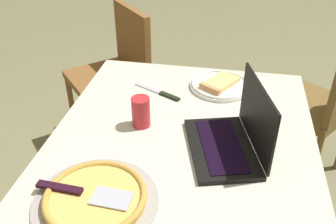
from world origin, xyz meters
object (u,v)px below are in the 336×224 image
object	(u,v)px
drink_cup	(141,112)
laptop	(234,137)
pizza_tray	(95,198)
chair_near	(117,70)
chair_far	(325,100)
table_knife	(161,93)
dining_table	(181,160)
pizza_plate	(220,85)

from	to	relation	value
drink_cup	laptop	bearing A→B (deg)	-103.68
pizza_tray	chair_near	size ratio (longest dim) A/B	0.41
drink_cup	chair_near	world-z (taller)	chair_near
pizza_tray	chair_far	world-z (taller)	chair_far
pizza_tray	table_knife	xyz separation A→B (m)	(0.62, -0.06, -0.01)
dining_table	table_knife	xyz separation A→B (m)	(0.29, 0.13, 0.10)
pizza_plate	chair_far	xyz separation A→B (m)	(0.35, -0.53, -0.23)
pizza_plate	drink_cup	xyz separation A→B (m)	(-0.33, 0.26, 0.04)
drink_cup	chair_near	distance (m)	0.94
pizza_tray	chair_near	xyz separation A→B (m)	(1.20, 0.33, -0.23)
chair_near	table_knife	bearing A→B (deg)	-146.39
drink_cup	chair_near	bearing A→B (deg)	23.93
drink_cup	chair_far	xyz separation A→B (m)	(0.68, -0.79, -0.27)
pizza_plate	drink_cup	world-z (taller)	drink_cup
table_knife	drink_cup	distance (m)	0.24
laptop	chair_far	distance (m)	0.93
pizza_plate	chair_near	bearing A→B (deg)	51.95
table_knife	chair_near	distance (m)	0.74
chair_far	dining_table	bearing A→B (deg)	139.38
dining_table	chair_near	xyz separation A→B (m)	(0.88, 0.52, -0.12)
drink_cup	pizza_tray	bearing A→B (deg)	174.59
dining_table	chair_far	world-z (taller)	chair_far
pizza_plate	chair_far	distance (m)	0.68
pizza_plate	chair_far	bearing A→B (deg)	-56.31
pizza_plate	chair_near	xyz separation A→B (m)	(0.49, 0.63, -0.23)
table_knife	chair_far	world-z (taller)	chair_far
chair_far	pizza_tray	bearing A→B (deg)	142.13
drink_cup	chair_far	size ratio (longest dim) A/B	0.13
dining_table	drink_cup	distance (m)	0.23
dining_table	pizza_plate	size ratio (longest dim) A/B	4.34
pizza_tray	drink_cup	world-z (taller)	drink_cup
table_knife	dining_table	bearing A→B (deg)	-155.74
chair_far	drink_cup	bearing A→B (deg)	130.65
dining_table	chair_near	distance (m)	1.03
pizza_plate	table_knife	size ratio (longest dim) A/B	1.21
pizza_tray	drink_cup	size ratio (longest dim) A/B	3.14
dining_table	chair_far	xyz separation A→B (m)	(0.74, -0.64, -0.12)
dining_table	table_knife	bearing A→B (deg)	24.26
dining_table	drink_cup	bearing A→B (deg)	69.45
dining_table	chair_far	distance (m)	0.98
dining_table	laptop	distance (m)	0.23
laptop	table_knife	xyz separation A→B (m)	(0.31, 0.30, -0.05)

